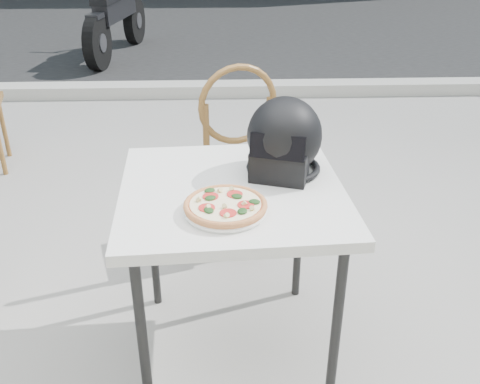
{
  "coord_description": "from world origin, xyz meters",
  "views": [
    {
      "loc": [
        0.19,
        -2.29,
        1.64
      ],
      "look_at": [
        0.25,
        -0.7,
        0.81
      ],
      "focal_mm": 40.0,
      "sensor_mm": 36.0,
      "label": 1
    }
  ],
  "objects_px": {
    "pizza": "(225,205)",
    "cafe_chair_main": "(232,150)",
    "cafe_table_main": "(232,204)",
    "plate": "(225,210)",
    "motorcycle": "(117,19)",
    "helmet": "(284,141)"
  },
  "relations": [
    {
      "from": "pizza",
      "to": "cafe_chair_main",
      "type": "height_order",
      "value": "cafe_chair_main"
    },
    {
      "from": "cafe_table_main",
      "to": "pizza",
      "type": "height_order",
      "value": "pizza"
    },
    {
      "from": "cafe_table_main",
      "to": "pizza",
      "type": "bearing_deg",
      "value": -98.22
    },
    {
      "from": "cafe_table_main",
      "to": "plate",
      "type": "height_order",
      "value": "plate"
    },
    {
      "from": "plate",
      "to": "motorcycle",
      "type": "height_order",
      "value": "motorcycle"
    },
    {
      "from": "pizza",
      "to": "plate",
      "type": "bearing_deg",
      "value": -130.16
    },
    {
      "from": "cafe_chair_main",
      "to": "motorcycle",
      "type": "height_order",
      "value": "motorcycle"
    },
    {
      "from": "cafe_table_main",
      "to": "cafe_chair_main",
      "type": "xyz_separation_m",
      "value": [
        0.02,
        0.77,
        -0.12
      ]
    },
    {
      "from": "plate",
      "to": "cafe_chair_main",
      "type": "distance_m",
      "value": 0.98
    },
    {
      "from": "pizza",
      "to": "helmet",
      "type": "xyz_separation_m",
      "value": [
        0.22,
        0.31,
        0.1
      ]
    },
    {
      "from": "plate",
      "to": "cafe_chair_main",
      "type": "xyz_separation_m",
      "value": [
        0.04,
        0.96,
        -0.19
      ]
    },
    {
      "from": "plate",
      "to": "helmet",
      "type": "height_order",
      "value": "helmet"
    },
    {
      "from": "motorcycle",
      "to": "plate",
      "type": "bearing_deg",
      "value": -67.79
    },
    {
      "from": "helmet",
      "to": "motorcycle",
      "type": "bearing_deg",
      "value": 123.97
    },
    {
      "from": "motorcycle",
      "to": "cafe_table_main",
      "type": "bearing_deg",
      "value": -67.09
    },
    {
      "from": "cafe_table_main",
      "to": "pizza",
      "type": "xyz_separation_m",
      "value": [
        -0.03,
        -0.18,
        0.1
      ]
    },
    {
      "from": "cafe_table_main",
      "to": "motorcycle",
      "type": "relative_size",
      "value": 0.41
    },
    {
      "from": "cafe_table_main",
      "to": "helmet",
      "type": "relative_size",
      "value": 2.32
    },
    {
      "from": "pizza",
      "to": "cafe_chair_main",
      "type": "relative_size",
      "value": 0.35
    },
    {
      "from": "pizza",
      "to": "motorcycle",
      "type": "relative_size",
      "value": 0.18
    },
    {
      "from": "cafe_table_main",
      "to": "cafe_chair_main",
      "type": "height_order",
      "value": "cafe_chair_main"
    },
    {
      "from": "plate",
      "to": "helmet",
      "type": "xyz_separation_m",
      "value": [
        0.22,
        0.31,
        0.12
      ]
    }
  ]
}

